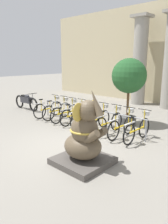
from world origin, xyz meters
TOP-DOWN VIEW (x-y plane):
  - ground_plane at (0.00, 0.00)m, footprint 60.00×60.00m
  - column_left at (-1.90, 7.60)m, footprint 1.03×1.03m
  - bike_rack at (-0.97, 1.95)m, footprint 5.30×0.05m
  - bicycle_0 at (-3.32, 1.82)m, footprint 0.48×1.67m
  - bicycle_1 at (-2.73, 1.86)m, footprint 0.48×1.67m
  - bicycle_2 at (-2.15, 1.83)m, footprint 0.48×1.67m
  - bicycle_3 at (-1.56, 1.84)m, footprint 0.48×1.67m
  - bicycle_4 at (-0.97, 1.85)m, footprint 0.48×1.67m
  - bicycle_5 at (-0.38, 1.85)m, footprint 0.48×1.67m
  - bicycle_6 at (0.20, 1.87)m, footprint 0.48×1.67m
  - bicycle_7 at (0.79, 1.82)m, footprint 0.48×1.67m
  - bicycle_8 at (1.38, 1.85)m, footprint 0.48×1.67m
  - elephant_statue at (1.24, -0.59)m, footprint 1.31×1.31m
  - motorcycle at (-5.47, 1.96)m, footprint 2.09×0.55m
  - potted_tree at (0.05, 3.32)m, footprint 1.41×1.41m

SIDE VIEW (x-z plane):
  - ground_plane at x=0.00m, z-range 0.00..0.00m
  - bicycle_0 at x=-3.32m, z-range -0.10..0.92m
  - bicycle_1 at x=-2.73m, z-range -0.10..0.92m
  - bicycle_2 at x=-2.15m, z-range -0.10..0.92m
  - bicycle_3 at x=-1.56m, z-range -0.10..0.92m
  - bicycle_4 at x=-0.97m, z-range -0.10..0.92m
  - bicycle_5 at x=-0.38m, z-range -0.10..0.92m
  - bicycle_6 at x=0.20m, z-range -0.10..0.92m
  - bicycle_7 at x=0.79m, z-range -0.10..0.92m
  - bicycle_8 at x=1.38m, z-range -0.10..0.92m
  - motorcycle at x=-5.47m, z-range -0.01..0.95m
  - bike_rack at x=-0.97m, z-range 0.25..1.02m
  - elephant_statue at x=1.24m, z-range -0.33..1.68m
  - potted_tree at x=0.05m, z-range 0.54..3.26m
  - column_left at x=-1.90m, z-range 0.04..5.20m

